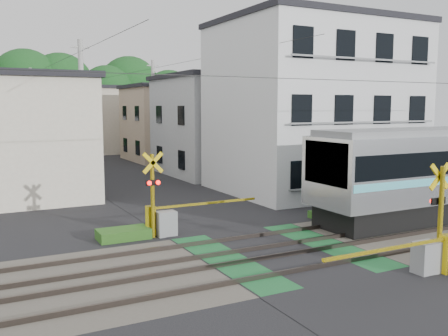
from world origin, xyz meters
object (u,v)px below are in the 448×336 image
crossing_signal_near (430,249)px  crossing_signal_far (163,216)px  apartment_block (313,106)px  pedestrian (90,156)px

crossing_signal_near → crossing_signal_far: 8.95m
crossing_signal_far → apartment_block: 13.14m
crossing_signal_near → apartment_block: apartment_block is taller
apartment_block → pedestrian: size_ratio=5.63×
crossing_signal_far → apartment_block: (11.09, 5.84, 3.94)m
crossing_signal_near → apartment_block: 14.95m
crossing_signal_far → apartment_block: bearing=27.8°
apartment_block → pedestrian: 18.25m
apartment_block → pedestrian: (-9.01, 15.42, -3.75)m
pedestrian → crossing_signal_far: bearing=98.7°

